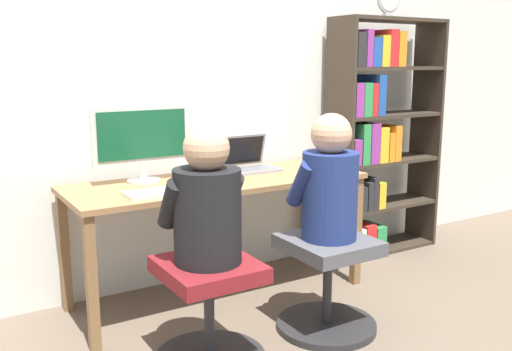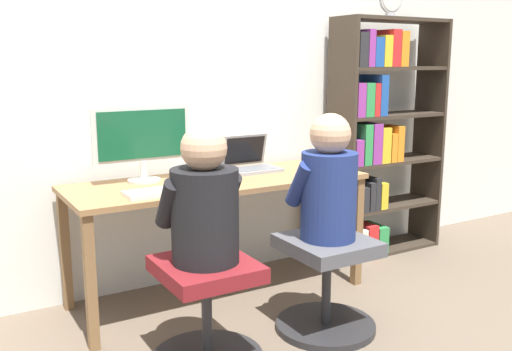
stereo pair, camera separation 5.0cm
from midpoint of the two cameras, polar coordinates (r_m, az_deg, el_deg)
name	(u,v)px [view 1 (the left image)]	position (r m, az deg, el deg)	size (l,w,h in m)	color
ground_plane	(246,315)	(3.24, -1.49, -13.76)	(14.00, 14.00, 0.00)	brown
wall_back	(188,74)	(3.54, -7.20, 10.06)	(10.00, 0.05, 2.60)	silver
desk	(218,193)	(3.29, -4.23, -1.71)	(1.72, 0.62, 0.71)	olive
desktop_monitor	(142,141)	(3.22, -11.75, 3.44)	(0.56, 0.18, 0.42)	beige
laptop	(250,163)	(3.52, -0.98, 1.26)	(0.30, 0.26, 0.22)	gray
keyboard	(168,191)	(2.96, -9.25, -1.54)	(0.44, 0.16, 0.03)	silver
computer_mouse_by_keyboard	(220,184)	(3.05, -4.05, -0.88)	(0.07, 0.11, 0.04)	silver
office_chair_left	(209,309)	(2.68, -5.26, -13.18)	(0.52, 0.52, 0.49)	#262628
office_chair_right	(327,280)	(3.01, 6.68, -10.38)	(0.52, 0.52, 0.49)	#262628
person_at_monitor	(207,204)	(2.52, -5.51, -2.85)	(0.37, 0.31, 0.62)	black
person_at_laptop	(330,184)	(2.86, 6.86, -0.82)	(0.34, 0.30, 0.63)	navy
bookshelf	(374,139)	(4.10, 11.37, 3.60)	(0.87, 0.30, 1.67)	#382D23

